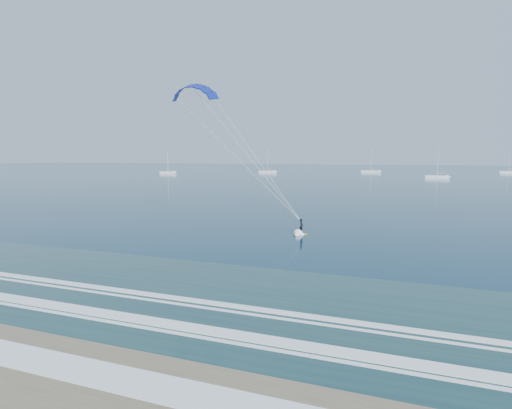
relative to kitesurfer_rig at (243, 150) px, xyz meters
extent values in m
cube|color=#1E423F|center=(2.24, -26.58, -9.70)|extent=(600.00, 22.00, 0.03)
cube|color=white|center=(2.24, -33.08, -9.68)|extent=(600.00, 0.90, 0.07)
cube|color=white|center=(2.24, -29.08, -9.68)|extent=(600.00, 1.10, 0.07)
cube|color=white|center=(2.24, -25.08, -9.68)|extent=(600.00, 0.70, 0.07)
cube|color=orange|center=(6.87, 1.06, -9.68)|extent=(1.39, 0.45, 0.08)
imported|color=black|center=(6.87, 1.06, -8.78)|extent=(0.46, 0.66, 1.71)
cone|color=white|center=(6.72, -0.24, -9.64)|extent=(1.31, 1.74, 1.10)
cube|color=silver|center=(-105.19, 144.71, -9.12)|extent=(8.33, 2.40, 1.20)
cylinder|color=silver|center=(-105.19, 144.71, -3.43)|extent=(0.18, 0.18, 10.19)
cylinder|color=silver|center=(-103.99, 144.71, -7.72)|extent=(2.60, 0.12, 0.12)
cube|color=silver|center=(-63.49, 174.83, -9.12)|extent=(9.08, 2.40, 1.20)
cylinder|color=silver|center=(-63.49, 174.83, -2.91)|extent=(0.18, 0.18, 11.22)
cylinder|color=silver|center=(-62.29, 174.83, -7.72)|extent=(2.60, 0.12, 0.12)
cube|color=silver|center=(-13.92, 199.44, -9.12)|extent=(9.92, 2.40, 1.20)
cylinder|color=silver|center=(-13.92, 199.44, -2.51)|extent=(0.18, 0.18, 12.01)
cylinder|color=silver|center=(-12.72, 199.44, -7.72)|extent=(2.60, 0.12, 0.12)
cube|color=silver|center=(19.64, 145.90, -9.12)|extent=(8.76, 2.40, 1.20)
cylinder|color=silver|center=(19.64, 145.90, -3.05)|extent=(0.18, 0.18, 10.94)
cylinder|color=silver|center=(20.84, 145.90, -7.72)|extent=(2.60, 0.12, 0.12)
cube|color=silver|center=(52.59, 215.18, -9.12)|extent=(7.98, 2.40, 1.20)
cylinder|color=silver|center=(52.59, 215.18, -3.64)|extent=(0.18, 0.18, 9.75)
cylinder|color=silver|center=(53.79, 215.18, -7.72)|extent=(2.60, 0.12, 0.12)
camera|label=1|loc=(21.79, -49.17, -0.68)|focal=32.00mm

